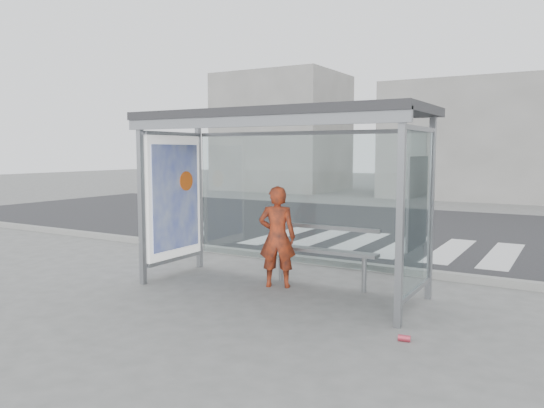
{
  "coord_description": "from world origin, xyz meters",
  "views": [
    {
      "loc": [
        3.76,
        -6.61,
        2.05
      ],
      "look_at": [
        -0.22,
        0.2,
        1.25
      ],
      "focal_mm": 35.0,
      "sensor_mm": 36.0,
      "label": 1
    }
  ],
  "objects_px": {
    "bus_shelter": "(259,155)",
    "bench": "(321,250)",
    "soda_can": "(404,338)",
    "person": "(277,237)"
  },
  "relations": [
    {
      "from": "bus_shelter",
      "to": "bench",
      "type": "distance_m",
      "value": 1.72
    },
    {
      "from": "bus_shelter",
      "to": "bench",
      "type": "bearing_deg",
      "value": 33.53
    },
    {
      "from": "bus_shelter",
      "to": "soda_can",
      "type": "height_order",
      "value": "bus_shelter"
    },
    {
      "from": "bus_shelter",
      "to": "bench",
      "type": "height_order",
      "value": "bus_shelter"
    },
    {
      "from": "person",
      "to": "bench",
      "type": "bearing_deg",
      "value": -166.91
    },
    {
      "from": "bus_shelter",
      "to": "person",
      "type": "distance_m",
      "value": 1.25
    },
    {
      "from": "person",
      "to": "soda_can",
      "type": "bearing_deg",
      "value": 128.83
    },
    {
      "from": "bus_shelter",
      "to": "person",
      "type": "bearing_deg",
      "value": 30.23
    },
    {
      "from": "bus_shelter",
      "to": "bench",
      "type": "xyz_separation_m",
      "value": [
        0.79,
        0.52,
        -1.44
      ]
    },
    {
      "from": "soda_can",
      "to": "bench",
      "type": "bearing_deg",
      "value": 136.44
    }
  ]
}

